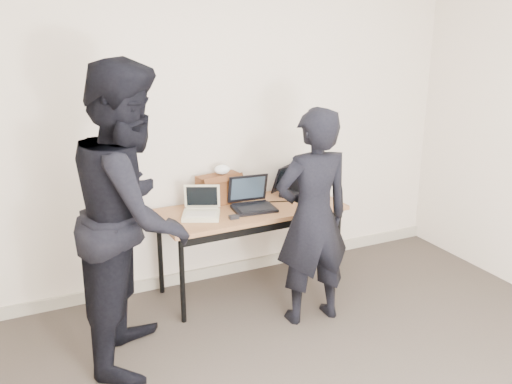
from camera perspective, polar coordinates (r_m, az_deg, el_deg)
room at (r=2.77m, az=12.48°, el=-1.46°), size 4.60×4.60×2.80m
desk at (r=4.62m, az=-0.53°, el=-2.31°), size 1.52×0.69×0.72m
laptop_beige at (r=4.43m, az=-5.48°, el=-1.84°), size 0.37×0.36×0.23m
laptop_center at (r=4.59m, az=-0.43°, el=-0.91°), size 0.36×0.35×0.25m
laptop_right at (r=4.96m, az=3.94°, el=0.48°), size 0.46×0.46×0.25m
leather_satchel at (r=4.69m, az=-3.69°, el=0.37°), size 0.38×0.23×0.25m
tissue at (r=4.66m, az=-3.42°, el=2.27°), size 0.14×0.11×0.08m
equipment_box at (r=5.02m, az=5.07°, el=0.79°), size 0.25×0.21×0.14m
power_brick at (r=4.37m, az=-2.22°, el=-2.51°), size 0.07×0.05×0.03m
cables at (r=4.76m, az=1.89°, el=-0.91°), size 0.67×0.45×0.01m
person_typist at (r=4.15m, az=5.70°, el=-2.59°), size 0.61×0.41×1.62m
person_observer at (r=3.73m, az=-12.23°, el=-2.28°), size 1.08×1.19×1.98m
baseboard at (r=5.08m, az=-4.11°, el=-7.90°), size 4.50×0.03×0.10m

